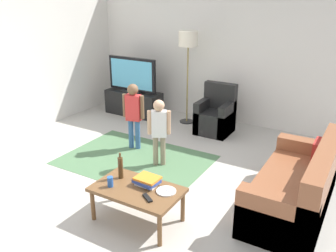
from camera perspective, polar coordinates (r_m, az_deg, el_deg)
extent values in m
plane|color=#B2ADA3|center=(5.03, -3.52, -9.05)|extent=(7.80, 7.80, 0.00)
cube|color=silver|center=(7.14, 10.04, 11.26)|extent=(6.00, 0.12, 2.70)
cube|color=#4C724C|center=(5.69, -5.17, -5.31)|extent=(2.20, 1.60, 0.01)
cube|color=black|center=(7.64, -5.41, 3.64)|extent=(1.20, 0.44, 0.50)
cube|color=black|center=(7.65, -5.59, 2.47)|extent=(1.10, 0.32, 0.03)
cube|color=black|center=(7.55, -5.57, 5.52)|extent=(0.44, 0.28, 0.03)
cube|color=black|center=(7.47, -5.66, 8.14)|extent=(1.10, 0.07, 0.68)
cube|color=#59B2D8|center=(7.44, -5.83, 8.09)|extent=(1.00, 0.01, 0.58)
cube|color=brown|center=(4.66, 18.94, -9.95)|extent=(0.80, 1.80, 0.42)
cube|color=brown|center=(4.52, 22.99, -8.32)|extent=(0.20, 1.80, 0.86)
cube|color=brown|center=(3.94, 16.45, -14.21)|extent=(0.80, 0.20, 0.60)
cube|color=brown|center=(5.32, 20.95, -5.12)|extent=(0.80, 0.20, 0.60)
cube|color=#B22823|center=(4.97, 22.48, -3.88)|extent=(0.10, 0.32, 0.32)
cube|color=black|center=(6.69, 7.35, 0.63)|extent=(0.60, 0.60, 0.42)
cube|color=black|center=(6.80, 8.19, 3.08)|extent=(0.60, 0.16, 0.90)
cube|color=black|center=(6.75, 5.52, 1.71)|extent=(0.12, 0.60, 0.60)
cube|color=black|center=(6.57, 9.30, 0.99)|extent=(0.12, 0.60, 0.60)
cylinder|color=#262626|center=(7.25, 2.96, 0.73)|extent=(0.28, 0.28, 0.02)
cylinder|color=#99844C|center=(7.03, 3.07, 6.48)|extent=(0.03, 0.03, 1.50)
cylinder|color=silver|center=(6.86, 3.22, 13.61)|extent=(0.36, 0.36, 0.28)
cylinder|color=#33598C|center=(6.03, -5.84, -1.23)|extent=(0.08, 0.08, 0.50)
cylinder|color=#33598C|center=(5.98, -4.80, -1.36)|extent=(0.08, 0.08, 0.50)
cube|color=red|center=(5.85, -5.48, 2.90)|extent=(0.26, 0.18, 0.43)
sphere|color=brown|center=(5.76, -5.58, 5.76)|extent=(0.18, 0.18, 0.18)
cylinder|color=brown|center=(5.90, -6.84, 3.23)|extent=(0.07, 0.07, 0.38)
cylinder|color=brown|center=(5.78, -4.10, 2.96)|extent=(0.07, 0.07, 0.38)
cylinder|color=gray|center=(5.43, -1.97, -3.89)|extent=(0.08, 0.08, 0.46)
cylinder|color=gray|center=(5.43, -0.80, -3.89)|extent=(0.08, 0.08, 0.46)
cube|color=white|center=(5.27, -1.42, 0.35)|extent=(0.25, 0.22, 0.40)
sphere|color=tan|center=(5.17, -1.45, 3.27)|extent=(0.17, 0.17, 0.17)
cylinder|color=tan|center=(5.26, -2.96, 0.55)|extent=(0.06, 0.06, 0.36)
cylinder|color=tan|center=(5.26, 0.11, 0.56)|extent=(0.06, 0.06, 0.36)
cube|color=brown|center=(4.12, -4.89, -9.98)|extent=(1.00, 0.60, 0.04)
cylinder|color=brown|center=(4.32, -11.77, -12.11)|extent=(0.05, 0.05, 0.38)
cylinder|color=brown|center=(3.86, -1.33, -16.09)|extent=(0.05, 0.05, 0.38)
cylinder|color=brown|center=(4.64, -7.62, -9.33)|extent=(0.05, 0.05, 0.38)
cylinder|color=brown|center=(4.21, 2.35, -12.55)|extent=(0.05, 0.05, 0.38)
cube|color=white|center=(4.17, -3.25, -9.03)|extent=(0.24, 0.19, 0.03)
cube|color=#334CA5|center=(4.15, -3.39, -8.65)|extent=(0.30, 0.24, 0.04)
cube|color=orange|center=(4.13, -3.26, -8.22)|extent=(0.27, 0.22, 0.03)
cylinder|color=#4C3319|center=(4.28, -7.49, -6.55)|extent=(0.06, 0.06, 0.26)
cylinder|color=#4C3319|center=(4.21, -7.59, -4.61)|extent=(0.02, 0.02, 0.06)
cube|color=black|center=(3.91, -3.25, -11.25)|extent=(0.17, 0.13, 0.02)
cylinder|color=#2659B2|center=(4.15, -9.09, -8.67)|extent=(0.07, 0.07, 0.12)
cylinder|color=white|center=(4.03, -0.29, -10.24)|extent=(0.22, 0.22, 0.02)
cube|color=silver|center=(4.01, -0.04, -10.18)|extent=(0.15, 0.03, 0.01)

